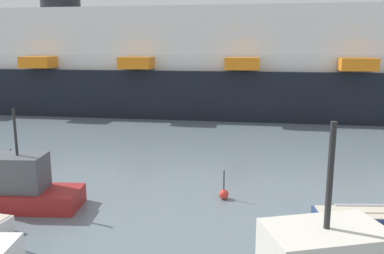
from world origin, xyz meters
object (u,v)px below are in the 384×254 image
at_px(channel_buoy_0, 224,194).
at_px(channel_buoy_1, 12,165).
at_px(cruise_ship, 197,66).
at_px(fishing_boat_1, 16,189).

bearing_deg(channel_buoy_0, channel_buoy_1, 167.07).
relative_size(channel_buoy_0, cruise_ship, 0.02).
bearing_deg(channel_buoy_1, fishing_boat_1, -56.34).
distance_m(fishing_boat_1, cruise_ship, 32.69).
relative_size(fishing_boat_1, channel_buoy_1, 4.81).
xyz_separation_m(channel_buoy_0, channel_buoy_1, (-14.24, 3.27, 0.06)).
height_order(channel_buoy_1, cruise_ship, cruise_ship).
height_order(channel_buoy_0, cruise_ship, cruise_ship).
xyz_separation_m(channel_buoy_1, cruise_ship, (8.88, 26.10, 5.18)).
bearing_deg(channel_buoy_1, cruise_ship, 71.22).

